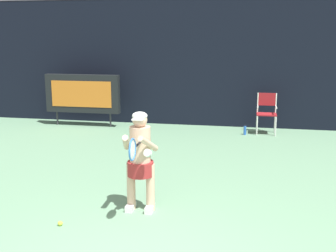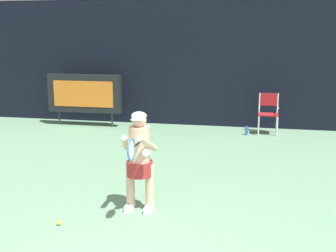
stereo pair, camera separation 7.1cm
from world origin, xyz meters
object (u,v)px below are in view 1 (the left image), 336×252
tennis_player (140,157)px  tennis_ball_loose (60,223)px  scoreboard (82,94)px  water_bottle (245,130)px  tennis_racket (133,149)px  umpire_chair (267,111)px

tennis_player → tennis_ball_loose: (-0.96, -0.75, -0.79)m
scoreboard → water_bottle: 4.74m
scoreboard → tennis_player: bearing=-60.2°
water_bottle → tennis_player: (-1.46, -5.32, 0.70)m
tennis_player → tennis_racket: (0.04, -0.53, 0.26)m
tennis_racket → tennis_ball_loose: 1.47m
tennis_ball_loose → scoreboard: bearing=109.5°
tennis_racket → umpire_chair: bearing=86.2°
tennis_ball_loose → tennis_racket: bearing=12.9°
umpire_chair → water_bottle: (-0.55, -0.29, -0.50)m
tennis_player → tennis_ball_loose: tennis_player is taller
umpire_chair → tennis_ball_loose: 7.05m
umpire_chair → tennis_player: (-2.01, -5.62, 0.21)m
water_bottle → tennis_racket: (-1.42, -5.85, 0.97)m
tennis_player → tennis_racket: 0.59m
water_bottle → tennis_ball_loose: 6.54m
tennis_racket → tennis_ball_loose: tennis_racket is taller
scoreboard → water_bottle: size_ratio=8.30×
water_bottle → tennis_player: tennis_player is taller
water_bottle → umpire_chair: bearing=28.2°
scoreboard → water_bottle: (4.66, -0.26, -0.82)m
tennis_racket → tennis_ball_loose: bearing=-153.1°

